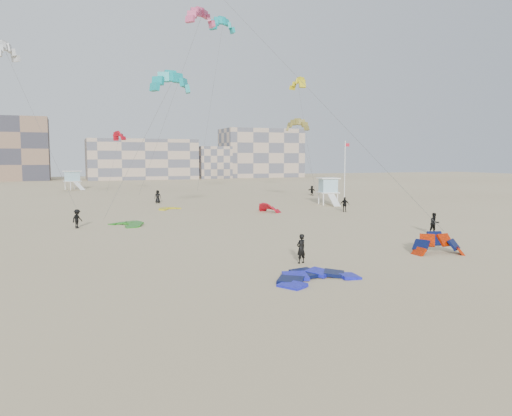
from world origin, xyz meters
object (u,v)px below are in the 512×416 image
object	(u,v)px
lifeguard_tower_near	(328,191)
kite_ground_blue	(316,280)
kite_ground_orange	(438,254)
kitesurfer_main	(301,249)

from	to	relation	value
lifeguard_tower_near	kite_ground_blue	bearing A→B (deg)	-110.36
kite_ground_blue	lifeguard_tower_near	world-z (taller)	lifeguard_tower_near
kite_ground_blue	lifeguard_tower_near	bearing A→B (deg)	48.82
kite_ground_blue	kite_ground_orange	world-z (taller)	kite_ground_orange
kite_ground_orange	kitesurfer_main	world-z (taller)	kitesurfer_main
kite_ground_blue	kite_ground_orange	bearing A→B (deg)	6.34
kite_ground_orange	lifeguard_tower_near	distance (m)	35.64
kite_ground_blue	kitesurfer_main	bearing A→B (deg)	63.16
kitesurfer_main	lifeguard_tower_near	distance (m)	39.14
kite_ground_blue	kitesurfer_main	size ratio (longest dim) A/B	2.50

